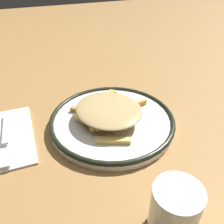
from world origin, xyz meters
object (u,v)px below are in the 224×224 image
(plate, at_px, (112,121))
(fries_heap, at_px, (109,110))
(fork, at_px, (5,138))
(water_glass, at_px, (176,211))

(plate, relative_size, fries_heap, 1.38)
(fries_heap, distance_m, fork, 0.23)
(fork, xyz_separation_m, water_glass, (-0.23, 0.28, 0.03))
(fries_heap, bearing_deg, fork, -3.66)
(fork, distance_m, water_glass, 0.37)
(plate, distance_m, fork, 0.23)
(fries_heap, relative_size, water_glass, 2.34)
(plate, bearing_deg, water_glass, 90.46)
(plate, height_order, water_glass, water_glass)
(fries_heap, distance_m, water_glass, 0.27)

